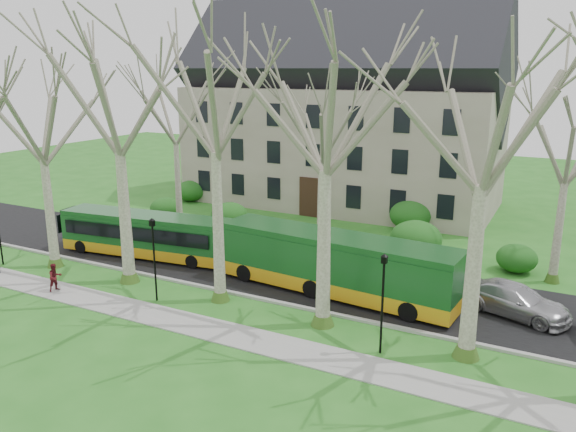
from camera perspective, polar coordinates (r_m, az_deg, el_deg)
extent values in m
plane|color=#25691E|center=(27.60, -2.08, -10.10)|extent=(120.00, 120.00, 0.00)
cube|color=gray|center=(25.66, -4.88, -12.10)|extent=(70.00, 2.00, 0.06)
cube|color=black|center=(32.11, 2.76, -6.37)|extent=(80.00, 8.00, 0.06)
cube|color=#A5A39E|center=(28.77, -0.60, -8.86)|extent=(80.00, 0.25, 0.14)
cube|color=gray|center=(49.76, 5.46, 7.09)|extent=(26.00, 12.00, 10.00)
cylinder|color=black|center=(29.35, -13.40, -4.75)|extent=(0.10, 0.10, 4.00)
cube|color=black|center=(28.71, -13.65, -0.70)|extent=(0.22, 0.22, 0.30)
cylinder|color=black|center=(23.76, 9.54, -9.30)|extent=(0.10, 0.10, 4.00)
cube|color=black|center=(22.98, 9.77, -4.39)|extent=(0.22, 0.22, 0.30)
ellipsoid|color=#1E5016|center=(45.36, -12.34, 0.92)|extent=(2.60, 2.60, 2.00)
ellipsoid|color=#1E5016|center=(41.88, -5.98, 0.03)|extent=(2.60, 2.60, 2.00)
ellipsoid|color=#1E5016|center=(36.38, 12.84, -2.55)|extent=(2.60, 2.60, 2.00)
ellipsoid|color=#1E5016|center=(35.48, 22.25, -3.75)|extent=(2.60, 2.60, 2.00)
ellipsoid|color=#1E5016|center=(51.15, -9.82, 2.60)|extent=(2.60, 2.60, 2.00)
ellipsoid|color=#1E5016|center=(42.45, 12.31, -0.03)|extent=(2.60, 2.60, 2.00)
imported|color=#A6A5AA|center=(29.38, 22.04, -7.92)|extent=(5.60, 3.61, 1.51)
imported|color=#541319|center=(32.56, -22.59, -5.76)|extent=(0.74, 0.86, 1.51)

